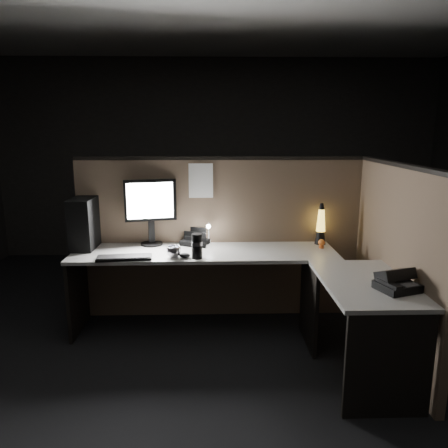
{
  "coord_description": "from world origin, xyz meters",
  "views": [
    {
      "loc": [
        -0.08,
        -3.08,
        1.79
      ],
      "look_at": [
        0.01,
        0.35,
        1.03
      ],
      "focal_mm": 35.0,
      "sensor_mm": 36.0,
      "label": 1
    }
  ],
  "objects_px": {
    "monitor": "(151,206)",
    "desk_phone": "(396,282)",
    "keyboard": "(124,258)",
    "lava_lamp": "(321,227)",
    "pc_tower": "(85,222)"
  },
  "relations": [
    {
      "from": "desk_phone",
      "to": "monitor",
      "type": "bearing_deg",
      "value": 126.88
    },
    {
      "from": "monitor",
      "to": "desk_phone",
      "type": "distance_m",
      "value": 2.17
    },
    {
      "from": "keyboard",
      "to": "pc_tower",
      "type": "bearing_deg",
      "value": 130.73
    },
    {
      "from": "pc_tower",
      "to": "lava_lamp",
      "type": "bearing_deg",
      "value": 2.26
    },
    {
      "from": "keyboard",
      "to": "desk_phone",
      "type": "distance_m",
      "value": 2.08
    },
    {
      "from": "pc_tower",
      "to": "lava_lamp",
      "type": "relative_size",
      "value": 1.18
    },
    {
      "from": "lava_lamp",
      "to": "pc_tower",
      "type": "bearing_deg",
      "value": -178.77
    },
    {
      "from": "monitor",
      "to": "desk_phone",
      "type": "relative_size",
      "value": 1.99
    },
    {
      "from": "monitor",
      "to": "desk_phone",
      "type": "xyz_separation_m",
      "value": [
        1.78,
        -1.2,
        -0.31
      ]
    },
    {
      "from": "lava_lamp",
      "to": "desk_phone",
      "type": "relative_size",
      "value": 1.27
    },
    {
      "from": "lava_lamp",
      "to": "keyboard",
      "type": "bearing_deg",
      "value": -165.93
    },
    {
      "from": "keyboard",
      "to": "desk_phone",
      "type": "xyz_separation_m",
      "value": [
        1.94,
        -0.75,
        0.05
      ]
    },
    {
      "from": "pc_tower",
      "to": "monitor",
      "type": "relative_size",
      "value": 0.75
    },
    {
      "from": "keyboard",
      "to": "lava_lamp",
      "type": "distance_m",
      "value": 1.79
    },
    {
      "from": "pc_tower",
      "to": "monitor",
      "type": "height_order",
      "value": "monitor"
    }
  ]
}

